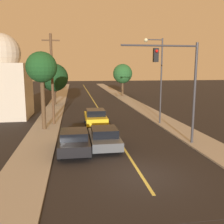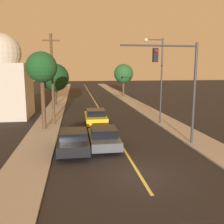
% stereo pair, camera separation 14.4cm
% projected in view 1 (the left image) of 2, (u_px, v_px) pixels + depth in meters
% --- Properties ---
extents(ground_plane, '(200.00, 200.00, 0.00)m').
position_uv_depth(ground_plane, '(142.00, 176.00, 12.52)').
color(ground_plane, black).
extents(road_surface, '(9.20, 80.00, 0.01)m').
position_uv_depth(road_surface, '(91.00, 97.00, 47.57)').
color(road_surface, black).
rests_on(road_surface, ground).
extents(sidewalk_left, '(2.50, 80.00, 0.12)m').
position_uv_depth(sidewalk_left, '(60.00, 97.00, 46.68)').
color(sidewalk_left, '#9E998E').
rests_on(sidewalk_left, ground).
extents(sidewalk_right, '(2.50, 80.00, 0.12)m').
position_uv_depth(sidewalk_right, '(121.00, 96.00, 48.44)').
color(sidewalk_right, '#9E998E').
rests_on(sidewalk_right, ground).
extents(car_near_lane_front, '(2.05, 4.32, 1.40)m').
position_uv_depth(car_near_lane_front, '(104.00, 137.00, 17.00)').
color(car_near_lane_front, '#474C51').
rests_on(car_near_lane_front, ground).
extents(car_near_lane_second, '(2.03, 4.47, 1.57)m').
position_uv_depth(car_near_lane_second, '(95.00, 117.00, 23.55)').
color(car_near_lane_second, gold).
rests_on(car_near_lane_second, ground).
extents(car_outer_lane_front, '(2.04, 4.40, 1.46)m').
position_uv_depth(car_outer_lane_front, '(74.00, 140.00, 16.06)').
color(car_outer_lane_front, black).
rests_on(car_outer_lane_front, ground).
extents(traffic_signal_mast, '(5.30, 0.42, 6.95)m').
position_uv_depth(traffic_signal_mast, '(179.00, 76.00, 16.86)').
color(traffic_signal_mast, '#333338').
rests_on(traffic_signal_mast, ground).
extents(streetlamp_right, '(1.83, 0.36, 7.98)m').
position_uv_depth(streetlamp_right, '(158.00, 71.00, 23.34)').
color(streetlamp_right, '#333338').
rests_on(streetlamp_right, ground).
extents(utility_pole_left, '(1.60, 0.24, 8.34)m').
position_uv_depth(utility_pole_left, '(52.00, 78.00, 23.10)').
color(utility_pole_left, '#513823').
rests_on(utility_pole_left, ground).
extents(tree_left_near, '(4.01, 4.01, 5.96)m').
position_uv_depth(tree_left_near, '(54.00, 78.00, 36.06)').
color(tree_left_near, '#3D2B1C').
rests_on(tree_left_near, ground).
extents(tree_left_far, '(2.60, 2.60, 6.64)m').
position_uv_depth(tree_left_far, '(41.00, 68.00, 20.99)').
color(tree_left_far, '#4C3823').
rests_on(tree_left_far, ground).
extents(tree_right_near, '(3.67, 3.67, 6.11)m').
position_uv_depth(tree_right_near, '(123.00, 74.00, 47.59)').
color(tree_right_near, '#4C3823').
rests_on(tree_right_near, ground).
extents(domed_building_left, '(5.37, 5.37, 9.04)m').
position_uv_depth(domed_building_left, '(3.00, 80.00, 26.91)').
color(domed_building_left, '#BCB29E').
rests_on(domed_building_left, ground).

